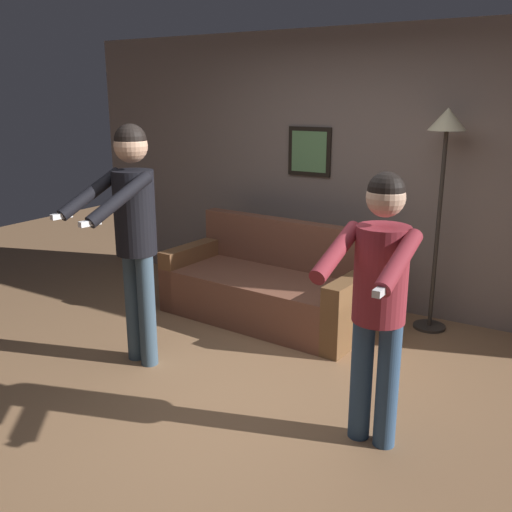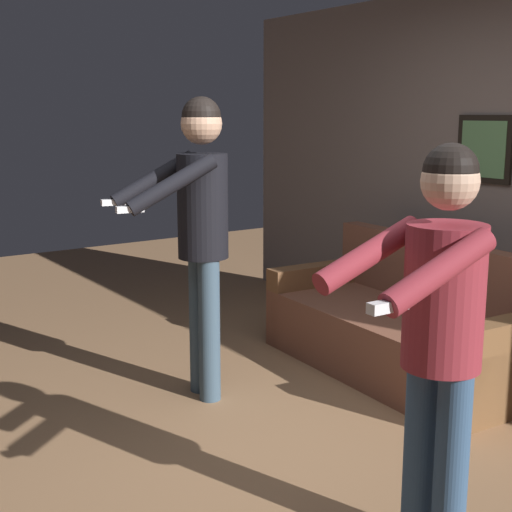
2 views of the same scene
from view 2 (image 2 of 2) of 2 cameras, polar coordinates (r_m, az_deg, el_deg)
ground_plane at (r=3.81m, az=2.60°, el=-15.38°), size 12.00×12.00×0.00m
couch at (r=4.90m, az=11.44°, el=-5.89°), size 1.95×0.98×0.87m
person_standing_left at (r=4.21m, az=-4.53°, el=3.09°), size 0.51×0.73×1.81m
person_standing_right at (r=2.74m, az=14.47°, el=-4.85°), size 0.44×0.68×1.61m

